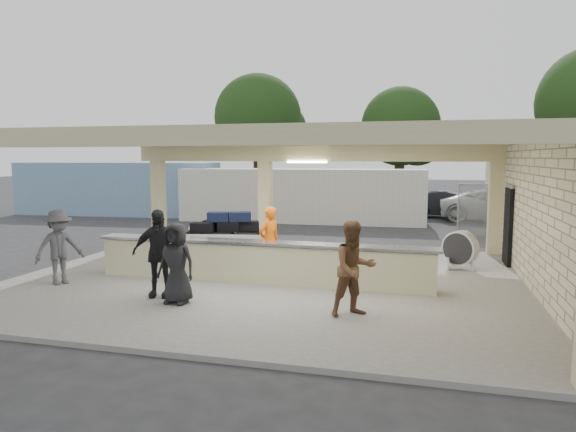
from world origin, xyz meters
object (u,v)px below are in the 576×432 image
(passenger_a, at_px, (354,269))
(passenger_c, at_px, (59,247))
(car_white_a, at_px, (501,206))
(car_dark, at_px, (449,205))
(container_white, at_px, (301,195))
(passenger_d, at_px, (177,263))
(luggage_cart, at_px, (223,236))
(baggage_handler, at_px, (269,241))
(container_blue, at_px, (118,189))
(baggage_counter, at_px, (260,262))
(drum_fan, at_px, (460,249))
(passenger_b, at_px, (158,253))

(passenger_a, distance_m, passenger_c, 6.94)
(passenger_a, xyz_separation_m, passenger_c, (-6.91, 0.65, -0.02))
(car_white_a, bearing_deg, car_dark, 73.10)
(container_white, bearing_deg, passenger_d, -89.07)
(car_white_a, relative_size, car_dark, 1.32)
(passenger_d, bearing_deg, luggage_cart, 102.06)
(baggage_handler, relative_size, container_blue, 0.16)
(passenger_a, distance_m, passenger_d, 3.56)
(baggage_handler, xyz_separation_m, car_dark, (4.96, 14.67, -0.29))
(passenger_a, relative_size, passenger_c, 1.03)
(passenger_a, bearing_deg, baggage_counter, 108.13)
(luggage_cart, distance_m, container_blue, 15.22)
(car_dark, bearing_deg, car_white_a, -110.76)
(car_dark, bearing_deg, luggage_cart, 157.81)
(baggage_counter, relative_size, baggage_handler, 4.77)
(baggage_counter, relative_size, drum_fan, 8.01)
(passenger_b, bearing_deg, passenger_c, 158.63)
(luggage_cart, xyz_separation_m, drum_fan, (6.24, 1.02, -0.23))
(baggage_counter, bearing_deg, car_dark, 72.27)
(luggage_cart, distance_m, passenger_b, 3.38)
(baggage_handler, bearing_deg, passenger_b, -1.76)
(baggage_counter, bearing_deg, baggage_handler, 91.29)
(passenger_a, height_order, passenger_b, passenger_b)
(baggage_counter, distance_m, car_dark, 16.24)
(passenger_a, height_order, container_blue, container_blue)
(passenger_d, bearing_deg, passenger_a, 6.03)
(baggage_handler, xyz_separation_m, container_white, (-1.87, 11.45, 0.28))
(passenger_a, bearing_deg, car_white_a, 40.50)
(baggage_handler, relative_size, car_dark, 0.43)
(baggage_counter, relative_size, passenger_d, 5.00)
(passenger_b, relative_size, passenger_d, 1.14)
(car_white_a, distance_m, container_blue, 19.36)
(car_white_a, xyz_separation_m, container_white, (-9.15, -2.20, 0.48))
(passenger_c, distance_m, car_white_a, 19.64)
(baggage_counter, xyz_separation_m, car_dark, (4.95, 15.47, 0.09))
(drum_fan, xyz_separation_m, passenger_b, (-6.35, -4.40, 0.38))
(passenger_d, xyz_separation_m, car_dark, (6.05, 17.53, -0.25))
(baggage_handler, bearing_deg, container_blue, -102.70)
(car_white_a, xyz_separation_m, container_blue, (-19.28, -1.71, 0.61))
(drum_fan, bearing_deg, container_white, 156.07)
(passenger_a, height_order, container_white, container_white)
(luggage_cart, distance_m, passenger_a, 5.45)
(passenger_a, height_order, passenger_d, passenger_a)
(baggage_counter, relative_size, luggage_cart, 3.03)
(luggage_cart, distance_m, drum_fan, 6.33)
(passenger_a, bearing_deg, passenger_b, 143.21)
(passenger_d, relative_size, car_white_a, 0.31)
(baggage_counter, xyz_separation_m, container_white, (-1.89, 12.25, 0.65))
(luggage_cart, height_order, passenger_c, passenger_c)
(drum_fan, relative_size, baggage_handler, 0.59)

